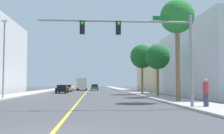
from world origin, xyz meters
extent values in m
plane|color=#47474C|center=(0.00, 42.00, 0.00)|extent=(192.00, 192.00, 0.00)
cube|color=#B2ADA3|center=(-8.95, 42.00, 0.07)|extent=(3.32, 168.00, 0.15)
cube|color=#B2ADA3|center=(8.95, 42.00, 0.07)|extent=(3.32, 168.00, 0.15)
cube|color=yellow|center=(0.00, 42.00, 0.00)|extent=(0.16, 144.00, 0.01)
cube|color=silver|center=(17.47, 23.87, 4.32)|extent=(10.71, 20.33, 8.64)
cube|color=beige|center=(18.78, 47.48, 4.39)|extent=(13.35, 17.74, 8.79)
cylinder|color=gray|center=(7.69, 8.50, 3.15)|extent=(0.20, 0.20, 6.00)
cylinder|color=gray|center=(2.75, 8.50, 5.63)|extent=(9.89, 0.14, 0.14)
cube|color=black|center=(2.91, 8.50, 5.18)|extent=(0.32, 0.24, 0.84)
sphere|color=green|center=(2.91, 8.36, 5.43)|extent=(0.20, 0.20, 0.20)
cube|color=black|center=(0.60, 8.50, 5.18)|extent=(0.32, 0.24, 0.84)
sphere|color=green|center=(0.60, 8.36, 5.43)|extent=(0.20, 0.20, 0.20)
cube|color=#147233|center=(5.71, 8.50, 5.88)|extent=(1.10, 0.04, 0.28)
cylinder|color=gray|center=(-7.79, 19.21, 4.01)|extent=(0.16, 0.16, 7.72)
cube|color=beige|center=(-7.79, 19.21, 8.02)|extent=(0.56, 0.28, 0.20)
cylinder|color=brown|center=(8.57, 13.92, 3.80)|extent=(0.39, 0.39, 7.31)
sphere|color=#287F33|center=(8.57, 13.92, 7.46)|extent=(2.94, 2.94, 2.94)
cone|color=#287F33|center=(9.44, 14.07, 7.26)|extent=(0.60, 1.23, 1.33)
cone|color=#287F33|center=(8.66, 14.80, 7.26)|extent=(1.42, 0.57, 1.36)
cone|color=#287F33|center=(7.70, 14.04, 7.26)|extent=(0.57, 1.34, 1.60)
cone|color=#287F33|center=(8.47, 13.05, 7.26)|extent=(1.62, 0.62, 1.39)
cylinder|color=brown|center=(8.83, 22.11, 2.44)|extent=(0.28, 0.28, 4.59)
sphere|color=#195B23|center=(8.83, 22.11, 4.74)|extent=(2.88, 2.88, 2.88)
cone|color=#195B23|center=(9.69, 22.12, 4.54)|extent=(0.45, 1.59, 1.24)
cone|color=#195B23|center=(9.07, 22.94, 4.54)|extent=(1.55, 0.83, 1.35)
cone|color=#195B23|center=(8.07, 22.52, 4.54)|extent=(0.91, 1.25, 1.68)
cone|color=#195B23|center=(8.05, 21.74, 4.54)|extent=(0.91, 1.40, 1.31)
cone|color=#195B23|center=(8.97, 21.26, 4.54)|extent=(1.51, 0.67, 1.30)
cylinder|color=brown|center=(8.54, 30.30, 2.90)|extent=(0.31, 0.31, 5.51)
sphere|color=#195B23|center=(8.54, 30.30, 5.66)|extent=(3.53, 3.53, 3.53)
cone|color=#195B23|center=(9.59, 30.42, 5.46)|extent=(0.59, 1.66, 1.36)
cone|color=#195B23|center=(8.55, 31.36, 5.46)|extent=(1.69, 0.44, 1.56)
cone|color=#195B23|center=(7.49, 30.27, 5.46)|extent=(0.49, 2.03, 1.43)
cone|color=#195B23|center=(8.53, 29.24, 5.46)|extent=(1.77, 0.45, 1.47)
cube|color=#196638|center=(1.65, 54.84, 0.65)|extent=(1.70, 4.40, 0.66)
cube|color=black|center=(1.65, 54.56, 1.22)|extent=(1.50, 2.11, 0.48)
cylinder|color=black|center=(0.90, 56.48, 0.32)|extent=(0.22, 0.64, 0.64)
cylinder|color=black|center=(2.40, 56.49, 0.32)|extent=(0.22, 0.64, 0.64)
cylinder|color=black|center=(0.90, 53.19, 0.32)|extent=(0.22, 0.64, 0.64)
cylinder|color=black|center=(2.40, 53.19, 0.32)|extent=(0.22, 0.64, 0.64)
cube|color=black|center=(-3.87, 36.64, 0.61)|extent=(1.82, 4.52, 0.57)
cube|color=black|center=(-3.87, 36.56, 1.15)|extent=(1.55, 2.27, 0.51)
cylinder|color=black|center=(-4.58, 38.35, 0.32)|extent=(0.24, 0.65, 0.64)
cylinder|color=black|center=(-3.08, 38.31, 0.32)|extent=(0.24, 0.65, 0.64)
cylinder|color=black|center=(-4.66, 34.97, 0.32)|extent=(0.24, 0.65, 0.64)
cylinder|color=black|center=(-3.16, 34.93, 0.32)|extent=(0.24, 0.65, 0.64)
cube|color=gold|center=(-3.90, 45.20, 0.61)|extent=(1.87, 4.31, 0.57)
cube|color=black|center=(-3.91, 44.88, 1.13)|extent=(1.62, 1.91, 0.48)
cylinder|color=black|center=(-4.69, 46.81, 0.32)|extent=(0.23, 0.64, 0.64)
cylinder|color=black|center=(-3.08, 46.79, 0.32)|extent=(0.23, 0.64, 0.64)
cylinder|color=black|center=(-4.73, 43.62, 0.32)|extent=(0.23, 0.64, 0.64)
cylinder|color=black|center=(-3.12, 43.60, 0.32)|extent=(0.23, 0.64, 0.64)
cube|color=red|center=(-1.41, 60.13, 1.25)|extent=(2.42, 2.53, 1.60)
cube|color=beige|center=(-1.37, 55.66, 1.68)|extent=(2.46, 6.46, 2.47)
cylinder|color=black|center=(-2.46, 60.12, 0.45)|extent=(0.29, 0.90, 0.90)
cylinder|color=black|center=(-0.36, 60.14, 0.45)|extent=(0.29, 0.90, 0.90)
cylinder|color=black|center=(-2.41, 54.04, 0.45)|extent=(0.29, 0.90, 0.90)
cylinder|color=black|center=(-0.31, 54.06, 0.45)|extent=(0.29, 0.90, 0.90)
cylinder|color=#3F3859|center=(8.54, 8.34, 0.58)|extent=(0.32, 0.32, 0.87)
cylinder|color=#B23338|center=(8.54, 8.34, 1.36)|extent=(0.38, 0.38, 0.69)
sphere|color=tan|center=(8.54, 8.34, 1.82)|extent=(0.23, 0.23, 0.23)
camera|label=1|loc=(1.32, -8.09, 1.62)|focal=42.09mm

